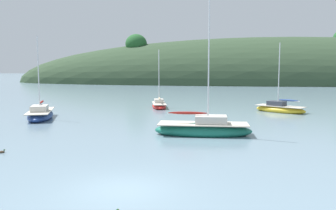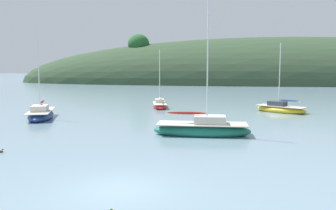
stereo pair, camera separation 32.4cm
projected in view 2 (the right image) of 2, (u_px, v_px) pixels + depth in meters
ground_plane at (118, 189)px, 14.52m from camera, size 400.00×400.00×0.00m
far_shoreline_hill at (283, 83)px, 101.09m from camera, size 150.00×36.00×28.72m
sailboat_grey_yawl at (41, 114)px, 33.72m from camera, size 3.82×6.59×7.75m
sailboat_white_near at (281, 109)px, 38.30m from camera, size 5.44×4.76×7.43m
sailboat_navy_dinghy at (203, 129)px, 25.77m from camera, size 6.88×2.42×10.00m
sailboat_cream_ketch at (160, 105)px, 42.25m from camera, size 2.35×4.83×6.84m
duck_trailing at (0, 152)px, 20.61m from camera, size 0.40×0.32×0.24m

